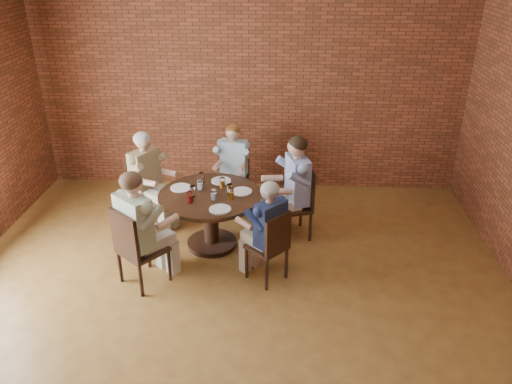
# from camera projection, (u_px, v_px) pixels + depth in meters

# --- Properties ---
(floor) EXTENTS (7.00, 7.00, 0.00)m
(floor) POSITION_uv_depth(u_px,v_px,m) (226.00, 329.00, 5.12)
(floor) COLOR olive
(floor) RESTS_ON ground
(wall_back) EXTENTS (7.00, 0.00, 7.00)m
(wall_back) POSITION_uv_depth(u_px,v_px,m) (249.00, 81.00, 7.50)
(wall_back) COLOR brown
(wall_back) RESTS_ON ground
(dining_table) EXTENTS (1.29, 1.29, 0.75)m
(dining_table) POSITION_uv_depth(u_px,v_px,m) (211.00, 209.00, 6.33)
(dining_table) COLOR black
(dining_table) RESTS_ON floor
(chair_a) EXTENTS (0.57, 0.57, 0.98)m
(chair_a) POSITION_uv_depth(u_px,v_px,m) (299.00, 200.00, 6.58)
(chair_a) COLOR black
(chair_a) RESTS_ON floor
(diner_a) EXTENTS (0.84, 0.75, 1.40)m
(diner_a) POSITION_uv_depth(u_px,v_px,m) (292.00, 188.00, 6.48)
(diner_a) COLOR #4559B4
(diner_a) RESTS_ON floor
(chair_b) EXTENTS (0.46, 0.46, 0.90)m
(chair_b) POSITION_uv_depth(u_px,v_px,m) (235.00, 174.00, 7.38)
(chair_b) COLOR black
(chair_b) RESTS_ON floor
(diner_b) EXTENTS (0.58, 0.68, 1.27)m
(diner_b) POSITION_uv_depth(u_px,v_px,m) (233.00, 168.00, 7.25)
(diner_b) COLOR #9BB9C6
(diner_b) RESTS_ON floor
(chair_c) EXTENTS (0.59, 0.59, 0.94)m
(chair_c) POSITION_uv_depth(u_px,v_px,m) (145.00, 189.00, 6.89)
(chair_c) COLOR black
(chair_c) RESTS_ON floor
(diner_c) EXTENTS (0.84, 0.79, 1.35)m
(diner_c) POSITION_uv_depth(u_px,v_px,m) (149.00, 180.00, 6.78)
(diner_c) COLOR brown
(diner_c) RESTS_ON floor
(chair_d) EXTENTS (0.65, 0.65, 0.98)m
(chair_d) POSITION_uv_depth(u_px,v_px,m) (135.00, 246.00, 5.57)
(chair_d) COLOR black
(chair_d) RESTS_ON floor
(diner_d) EXTENTS (0.89, 0.91, 1.41)m
(diner_d) POSITION_uv_depth(u_px,v_px,m) (140.00, 229.00, 5.55)
(diner_d) COLOR #B0A48A
(diner_d) RESTS_ON floor
(chair_e) EXTENTS (0.55, 0.55, 0.90)m
(chair_e) POSITION_uv_depth(u_px,v_px,m) (271.00, 245.00, 5.66)
(chair_e) COLOR black
(chair_e) RESTS_ON floor
(diner_e) EXTENTS (0.76, 0.76, 1.26)m
(diner_e) POSITION_uv_depth(u_px,v_px,m) (267.00, 232.00, 5.64)
(diner_e) COLOR #172041
(diner_e) RESTS_ON floor
(plate_a) EXTENTS (0.26, 0.26, 0.01)m
(plate_a) POSITION_uv_depth(u_px,v_px,m) (242.00, 191.00, 6.27)
(plate_a) COLOR white
(plate_a) RESTS_ON dining_table
(plate_b) EXTENTS (0.26, 0.26, 0.01)m
(plate_b) POSITION_uv_depth(u_px,v_px,m) (221.00, 181.00, 6.56)
(plate_b) COLOR white
(plate_b) RESTS_ON dining_table
(plate_c) EXTENTS (0.26, 0.26, 0.01)m
(plate_c) POSITION_uv_depth(u_px,v_px,m) (181.00, 188.00, 6.37)
(plate_c) COLOR white
(plate_c) RESTS_ON dining_table
(plate_d) EXTENTS (0.26, 0.26, 0.01)m
(plate_d) POSITION_uv_depth(u_px,v_px,m) (220.00, 209.00, 5.85)
(plate_d) COLOR white
(plate_d) RESTS_ON dining_table
(glass_a) EXTENTS (0.07, 0.07, 0.14)m
(glass_a) POSITION_uv_depth(u_px,v_px,m) (230.00, 189.00, 6.19)
(glass_a) COLOR white
(glass_a) RESTS_ON dining_table
(glass_b) EXTENTS (0.07, 0.07, 0.14)m
(glass_b) POSITION_uv_depth(u_px,v_px,m) (222.00, 183.00, 6.36)
(glass_b) COLOR white
(glass_b) RESTS_ON dining_table
(glass_c) EXTENTS (0.07, 0.07, 0.14)m
(glass_c) POSITION_uv_depth(u_px,v_px,m) (202.00, 178.00, 6.49)
(glass_c) COLOR white
(glass_c) RESTS_ON dining_table
(glass_d) EXTENTS (0.07, 0.07, 0.14)m
(glass_d) POSITION_uv_depth(u_px,v_px,m) (200.00, 185.00, 6.31)
(glass_d) COLOR white
(glass_d) RESTS_ON dining_table
(glass_e) EXTENTS (0.07, 0.07, 0.14)m
(glass_e) POSITION_uv_depth(u_px,v_px,m) (193.00, 191.00, 6.14)
(glass_e) COLOR white
(glass_e) RESTS_ON dining_table
(glass_f) EXTENTS (0.07, 0.07, 0.14)m
(glass_f) POSITION_uv_depth(u_px,v_px,m) (190.00, 198.00, 5.99)
(glass_f) COLOR white
(glass_f) RESTS_ON dining_table
(glass_g) EXTENTS (0.07, 0.07, 0.14)m
(glass_g) POSITION_uv_depth(u_px,v_px,m) (214.00, 195.00, 6.06)
(glass_g) COLOR white
(glass_g) RESTS_ON dining_table
(glass_h) EXTENTS (0.07, 0.07, 0.14)m
(glass_h) POSITION_uv_depth(u_px,v_px,m) (231.00, 194.00, 6.08)
(glass_h) COLOR white
(glass_h) RESTS_ON dining_table
(smartphone) EXTENTS (0.08, 0.14, 0.01)m
(smartphone) POSITION_uv_depth(u_px,v_px,m) (222.00, 209.00, 5.87)
(smartphone) COLOR black
(smartphone) RESTS_ON dining_table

